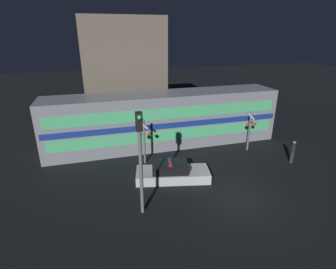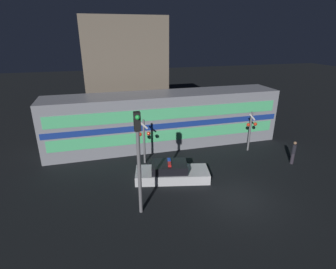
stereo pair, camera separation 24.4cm
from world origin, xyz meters
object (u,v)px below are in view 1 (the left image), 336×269
object	(u,v)px
police_car	(172,173)
crossing_signal_near	(250,128)
train	(164,120)
pedestrian	(293,152)
traffic_light_corner	(140,155)

from	to	relation	value
police_car	crossing_signal_near	distance (m)	7.75
train	pedestrian	bearing A→B (deg)	-36.70
crossing_signal_near	traffic_light_corner	distance (m)	11.13
crossing_signal_near	traffic_light_corner	world-z (taller)	traffic_light_corner
train	crossing_signal_near	bearing A→B (deg)	-26.47
pedestrian	traffic_light_corner	world-z (taller)	traffic_light_corner
train	police_car	world-z (taller)	train
police_car	traffic_light_corner	distance (m)	4.70
traffic_light_corner	train	bearing A→B (deg)	67.42
traffic_light_corner	pedestrian	bearing A→B (deg)	12.65
train	traffic_light_corner	distance (m)	9.22
pedestrian	crossing_signal_near	world-z (taller)	crossing_signal_near
pedestrian	crossing_signal_near	xyz separation A→B (m)	(-1.80, 2.85, 0.98)
police_car	pedestrian	distance (m)	8.97
train	police_car	distance (m)	6.00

